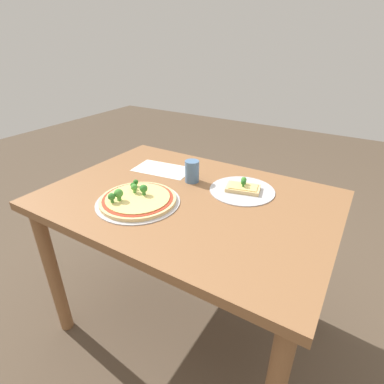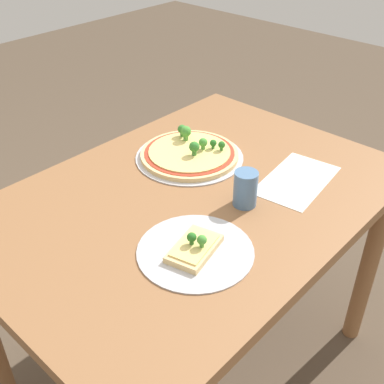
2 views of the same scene
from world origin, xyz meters
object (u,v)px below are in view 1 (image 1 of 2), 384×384
Objects in this scene: pizza_tray_whole at (137,199)px; dining_table at (188,218)px; drinking_cup at (192,171)px; pizza_tray_slice at (243,189)px.

dining_table is at bearing -134.65° from pizza_tray_whole.
drinking_cup is (0.06, -0.13, 0.15)m from dining_table.
drinking_cup is (-0.08, -0.28, 0.04)m from pizza_tray_whole.
pizza_tray_whole is 0.44m from pizza_tray_slice.
pizza_tray_slice is 0.24m from drinking_cup.
drinking_cup reaches higher than pizza_tray_slice.
drinking_cup reaches higher than pizza_tray_whole.
dining_table is 3.49× the size of pizza_tray_whole.
pizza_tray_slice is at bearing -171.88° from drinking_cup.
pizza_tray_slice is at bearing -136.26° from dining_table.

